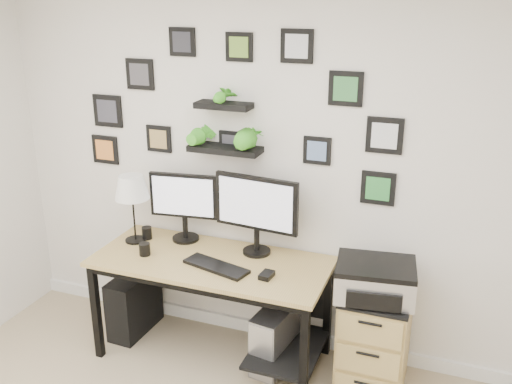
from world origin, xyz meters
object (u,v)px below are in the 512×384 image
at_px(pc_tower_black, 134,303).
at_px(mug, 145,249).
at_px(file_cabinet, 374,338).
at_px(monitor_left, 184,202).
at_px(desk, 218,275).
at_px(table_lamp, 132,189).
at_px(pc_tower_grey, 276,338).
at_px(printer, 375,280).
at_px(monitor_right, 256,209).

bearing_deg(pc_tower_black, mug, -33.14).
bearing_deg(file_cabinet, monitor_left, 174.65).
bearing_deg(desk, file_cabinet, 3.10).
bearing_deg(table_lamp, monitor_left, 22.93).
relative_size(monitor_left, pc_tower_grey, 1.09).
relative_size(monitor_left, file_cabinet, 0.75).
xyz_separation_m(monitor_left, printer, (1.40, -0.18, -0.26)).
height_order(mug, pc_tower_grey, mug).
height_order(pc_tower_black, printer, printer).
bearing_deg(monitor_right, mug, -157.49).
xyz_separation_m(table_lamp, mug, (0.18, -0.18, -0.36)).
distance_m(desk, pc_tower_grey, 0.59).
distance_m(table_lamp, pc_tower_grey, 1.44).
height_order(pc_tower_grey, file_cabinet, file_cabinet).
xyz_separation_m(table_lamp, pc_tower_grey, (1.09, -0.05, -0.93)).
bearing_deg(pc_tower_grey, file_cabinet, 5.11).
bearing_deg(monitor_left, printer, -7.32).
bearing_deg(file_cabinet, monitor_right, 172.87).
bearing_deg(mug, pc_tower_grey, 7.93).
height_order(table_lamp, printer, table_lamp).
bearing_deg(monitor_right, pc_tower_black, -172.33).
xyz_separation_m(monitor_right, printer, (0.84, -0.15, -0.30)).
height_order(table_lamp, pc_tower_black, table_lamp).
bearing_deg(pc_tower_grey, mug, -172.07).
relative_size(desk, file_cabinet, 2.39).
bearing_deg(pc_tower_grey, monitor_right, 140.91).
bearing_deg(mug, monitor_right, 22.51).
distance_m(desk, file_cabinet, 1.12).
xyz_separation_m(desk, table_lamp, (-0.67, 0.05, 0.52)).
distance_m(pc_tower_grey, printer, 0.85).
distance_m(table_lamp, pc_tower_black, 0.92).
bearing_deg(pc_tower_grey, pc_tower_black, 178.01).
bearing_deg(printer, table_lamp, 178.69).
distance_m(monitor_right, mug, 0.82).
xyz_separation_m(pc_tower_grey, file_cabinet, (0.65, 0.06, 0.12)).
bearing_deg(monitor_right, printer, -10.41).
bearing_deg(file_cabinet, mug, -173.25).
bearing_deg(table_lamp, printer, -1.31).
bearing_deg(printer, file_cabinet, 67.98).
xyz_separation_m(desk, printer, (1.06, 0.01, 0.15)).
relative_size(monitor_left, mug, 5.86).
bearing_deg(monitor_left, table_lamp, -157.07).
bearing_deg(desk, mug, -165.48).
relative_size(table_lamp, file_cabinet, 0.74).
relative_size(monitor_right, printer, 1.14).
bearing_deg(printer, desk, -179.38).
bearing_deg(table_lamp, desk, -4.32).
xyz_separation_m(monitor_right, pc_tower_black, (-0.94, -0.13, -0.85)).
distance_m(table_lamp, file_cabinet, 1.93).
relative_size(monitor_right, pc_tower_grey, 1.29).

